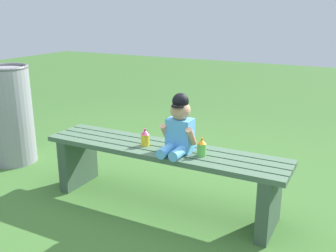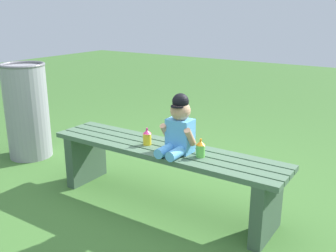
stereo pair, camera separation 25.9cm
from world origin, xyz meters
TOP-DOWN VIEW (x-y plane):
  - ground_plane at (0.00, 0.00)m, footprint 16.00×16.00m
  - park_bench at (0.00, -0.00)m, footprint 1.78×0.38m
  - child_figure at (0.14, -0.03)m, footprint 0.23×0.27m
  - sippy_cup_left at (-0.13, -0.02)m, footprint 0.06×0.06m
  - sippy_cup_right at (0.31, -0.02)m, footprint 0.06×0.06m
  - trash_bin at (-1.63, 0.11)m, footprint 0.41×0.41m

SIDE VIEW (x-z plane):
  - ground_plane at x=0.00m, z-range 0.00..0.00m
  - park_bench at x=0.00m, z-range 0.09..0.53m
  - trash_bin at x=-1.63m, z-range 0.00..0.91m
  - sippy_cup_left at x=-0.13m, z-range 0.44..0.57m
  - sippy_cup_right at x=0.31m, z-range 0.44..0.57m
  - child_figure at x=0.14m, z-range 0.42..0.83m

